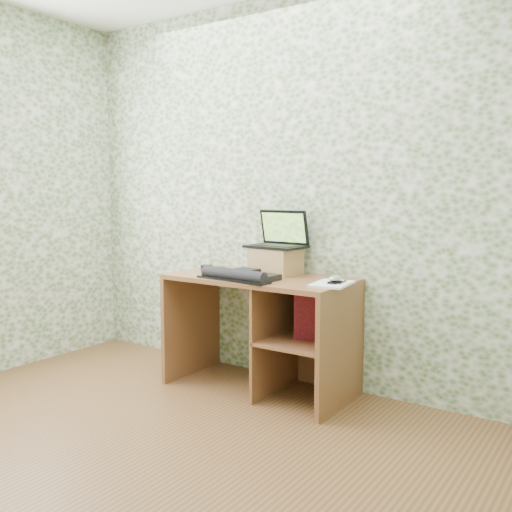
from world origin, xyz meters
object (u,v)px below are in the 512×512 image
Objects in this scene: laptop at (279,239)px; notepad at (332,284)px; desk at (272,318)px; riser at (276,261)px; keyboard at (240,275)px.

notepad is at bearing -20.42° from laptop.
notepad is (0.46, -0.07, 0.28)m from desk.
riser is at bearing -86.57° from laptop.
desk is 2.25× the size of keyboard.
riser is 0.76× the size of laptop.
keyboard is 1.87× the size of notepad.
notepad is (0.58, 0.12, -0.02)m from keyboard.
desk is at bearing -69.30° from laptop.
keyboard is at bearing -98.16° from laptop.
desk is 4.11× the size of riser.
laptop is 0.60m from notepad.
notepad is (0.51, -0.19, -0.08)m from riser.
riser is at bearing 81.90° from keyboard.
keyboard is at bearing -175.00° from notepad.
laptop reaches higher than riser.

